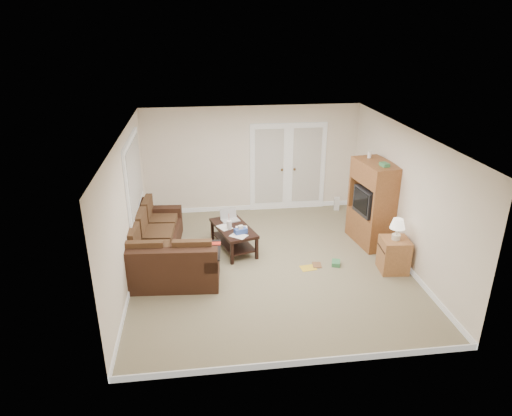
{
  "coord_description": "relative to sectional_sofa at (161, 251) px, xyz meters",
  "views": [
    {
      "loc": [
        -1.22,
        -7.43,
        4.26
      ],
      "look_at": [
        -0.24,
        0.16,
        1.1
      ],
      "focal_mm": 32.0,
      "sensor_mm": 36.0,
      "label": 1
    }
  ],
  "objects": [
    {
      "name": "floor",
      "position": [
        2.01,
        -0.22,
        -0.31
      ],
      "size": [
        5.5,
        5.5,
        0.0
      ],
      "primitive_type": "plane",
      "color": "gray",
      "rests_on": "ground"
    },
    {
      "name": "wall_left",
      "position": [
        -0.49,
        -0.22,
        0.94
      ],
      "size": [
        0.02,
        5.5,
        2.5
      ],
      "primitive_type": "cube",
      "color": "white",
      "rests_on": "floor"
    },
    {
      "name": "wall_back",
      "position": [
        2.01,
        2.53,
        0.94
      ],
      "size": [
        5.0,
        0.02,
        2.5
      ],
      "primitive_type": "cube",
      "color": "white",
      "rests_on": "floor"
    },
    {
      "name": "tv_armoire",
      "position": [
        4.21,
        0.48,
        0.55
      ],
      "size": [
        0.73,
        1.14,
        1.84
      ],
      "rotation": [
        0.0,
        0.0,
        0.14
      ],
      "color": "brown",
      "rests_on": "floor"
    },
    {
      "name": "french_doors",
      "position": [
        2.86,
        2.5,
        0.72
      ],
      "size": [
        1.8,
        0.05,
        2.13
      ],
      "color": "silver",
      "rests_on": "floor"
    },
    {
      "name": "wall_front",
      "position": [
        2.01,
        -2.97,
        0.94
      ],
      "size": [
        5.0,
        0.02,
        2.5
      ],
      "primitive_type": "cube",
      "color": "white",
      "rests_on": "floor"
    },
    {
      "name": "baseboards",
      "position": [
        2.01,
        -0.22,
        -0.26
      ],
      "size": [
        5.0,
        5.5,
        0.1
      ],
      "primitive_type": null,
      "color": "silver",
      "rests_on": "floor"
    },
    {
      "name": "coffee_table",
      "position": [
        1.39,
        0.51,
        -0.04
      ],
      "size": [
        0.92,
        1.32,
        0.81
      ],
      "rotation": [
        0.0,
        0.0,
        0.29
      ],
      "color": "black",
      "rests_on": "floor"
    },
    {
      "name": "floor_greenbox",
      "position": [
        3.24,
        -0.4,
        -0.27
      ],
      "size": [
        0.21,
        0.24,
        0.08
      ],
      "primitive_type": "cube",
      "rotation": [
        0.0,
        0.0,
        -0.31
      ],
      "color": "#3E8952",
      "rests_on": "floor"
    },
    {
      "name": "window_left",
      "position": [
        -0.45,
        0.78,
        1.24
      ],
      "size": [
        0.05,
        1.92,
        1.42
      ],
      "color": "silver",
      "rests_on": "wall_left"
    },
    {
      "name": "side_cabinet",
      "position": [
        4.21,
        -0.71,
        0.06
      ],
      "size": [
        0.53,
        0.53,
        1.03
      ],
      "rotation": [
        0.0,
        0.0,
        -0.09
      ],
      "color": "#A96D3E",
      "rests_on": "floor"
    },
    {
      "name": "ceiling",
      "position": [
        2.01,
        -0.22,
        2.19
      ],
      "size": [
        5.0,
        5.5,
        0.02
      ],
      "primitive_type": "cube",
      "color": "white",
      "rests_on": "wall_back"
    },
    {
      "name": "space_heater",
      "position": [
        4.04,
        2.23,
        -0.15
      ],
      "size": [
        0.15,
        0.13,
        0.32
      ],
      "primitive_type": "cube",
      "rotation": [
        0.0,
        0.0,
        -0.25
      ],
      "color": "white",
      "rests_on": "floor"
    },
    {
      "name": "wall_right",
      "position": [
        4.51,
        -0.22,
        0.94
      ],
      "size": [
        0.02,
        5.5,
        2.5
      ],
      "primitive_type": "cube",
      "color": "white",
      "rests_on": "floor"
    },
    {
      "name": "floor_magazine",
      "position": [
        2.7,
        -0.44,
        -0.31
      ],
      "size": [
        0.31,
        0.26,
        0.01
      ],
      "primitive_type": "cube",
      "rotation": [
        0.0,
        0.0,
        0.14
      ],
      "color": "yellow",
      "rests_on": "floor"
    },
    {
      "name": "floor_book",
      "position": [
        2.81,
        -0.36,
        -0.3
      ],
      "size": [
        0.19,
        0.24,
        0.02
      ],
      "primitive_type": "imported",
      "rotation": [
        0.0,
        0.0,
        -0.12
      ],
      "color": "brown",
      "rests_on": "floor"
    },
    {
      "name": "sectional_sofa",
      "position": [
        0.0,
        0.0,
        0.0
      ],
      "size": [
        1.78,
        2.7,
        0.8
      ],
      "rotation": [
        0.0,
        0.0,
        -0.08
      ],
      "color": "#3B2216",
      "rests_on": "floor"
    }
  ]
}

